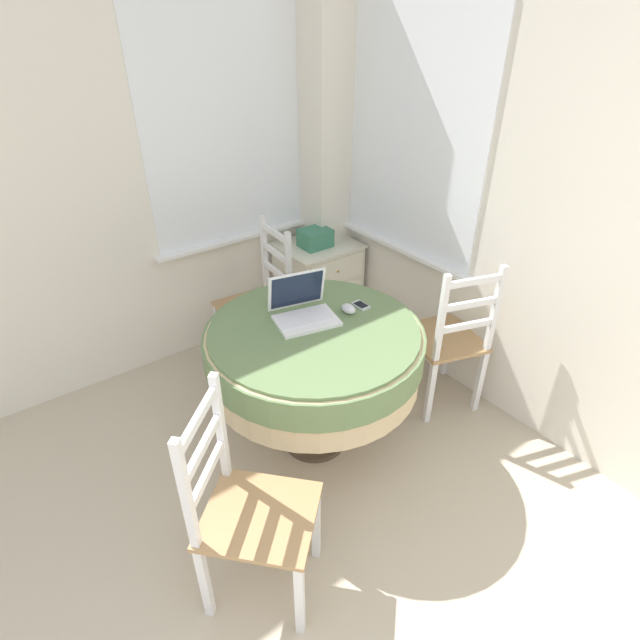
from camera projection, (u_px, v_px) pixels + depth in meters
corner_room_shell at (314, 214)px, 2.45m from camera, size 4.55×4.92×2.55m
round_dining_table at (314, 351)px, 2.57m from camera, size 1.12×1.12×0.78m
laptop at (303, 310)px, 2.55m from camera, size 0.36×0.33×0.23m
computer_mouse at (348, 309)px, 2.61m from camera, size 0.06×0.09×0.05m
cell_phone at (361, 305)px, 2.68m from camera, size 0.06×0.10×0.01m
dining_chair_near_back_window at (259, 303)px, 3.33m from camera, size 0.46×0.42×0.99m
dining_chair_near_right_window at (448, 340)px, 2.96m from camera, size 0.51×0.54×0.99m
dining_chair_camera_near at (247, 511)px, 1.95m from camera, size 0.58×0.58×0.99m
corner_cabinet at (318, 284)px, 3.83m from camera, size 0.55×0.49×0.67m
storage_box at (315, 238)px, 3.59m from camera, size 0.21×0.18×0.13m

